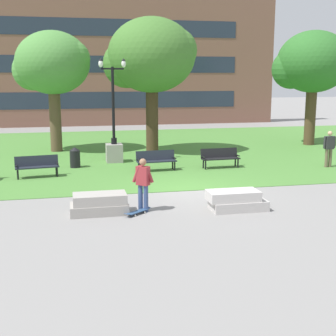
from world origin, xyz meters
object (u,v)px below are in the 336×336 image
(concrete_block_center, at_px, (99,204))
(park_bench_far_left, at_px, (37,165))
(person_bystander_near_lawn, at_px, (329,147))
(park_bench_near_left, at_px, (220,157))
(person_skateboarder, at_px, (143,182))
(park_bench_far_right, at_px, (156,159))
(skateboard, at_px, (138,212))
(concrete_block_left, at_px, (236,201))
(lamp_post_left, at_px, (114,141))
(trash_bin, at_px, (75,157))

(concrete_block_center, bearing_deg, park_bench_far_left, 110.77)
(person_bystander_near_lawn, bearing_deg, park_bench_near_left, 169.67)
(concrete_block_center, distance_m, person_skateboarder, 1.54)
(person_skateboarder, relative_size, park_bench_far_right, 0.93)
(person_skateboarder, bearing_deg, skateboard, -126.50)
(park_bench_near_left, xyz_separation_m, park_bench_far_left, (-8.26, -0.36, 0.00))
(concrete_block_left, relative_size, park_bench_near_left, 1.05)
(person_skateboarder, distance_m, lamp_post_left, 8.80)
(skateboard, height_order, park_bench_far_right, park_bench_far_right)
(concrete_block_left, xyz_separation_m, lamp_post_left, (-3.02, 9.29, 0.74))
(skateboard, relative_size, person_bystander_near_lawn, 0.54)
(concrete_block_left, height_order, lamp_post_left, lamp_post_left)
(concrete_block_center, bearing_deg, person_skateboarder, -0.39)
(person_skateboarder, xyz_separation_m, skateboard, (-0.23, -0.31, -0.88))
(concrete_block_center, relative_size, park_bench_near_left, 0.99)
(park_bench_far_left, relative_size, lamp_post_left, 0.37)
(person_skateboarder, bearing_deg, person_bystander_near_lawn, 28.96)
(skateboard, height_order, park_bench_near_left, park_bench_near_left)
(concrete_block_center, distance_m, park_bench_near_left, 8.69)
(person_skateboarder, height_order, park_bench_far_right, person_skateboarder)
(park_bench_far_right, xyz_separation_m, lamp_post_left, (-1.65, 2.58, 0.51))
(concrete_block_left, height_order, person_bystander_near_lawn, person_bystander_near_lawn)
(skateboard, distance_m, lamp_post_left, 9.17)
(park_bench_near_left, height_order, person_bystander_near_lawn, person_bystander_near_lawn)
(concrete_block_left, distance_m, lamp_post_left, 9.80)
(skateboard, bearing_deg, park_bench_far_right, 74.52)
(park_bench_far_right, height_order, person_bystander_near_lawn, person_bystander_near_lawn)
(person_skateboarder, xyz_separation_m, park_bench_far_right, (1.58, 6.22, -0.43))
(concrete_block_left, distance_m, park_bench_near_left, 6.97)
(concrete_block_center, xyz_separation_m, concrete_block_left, (4.34, -0.50, 0.00))
(lamp_post_left, height_order, trash_bin, lamp_post_left)
(person_skateboarder, bearing_deg, concrete_block_left, -9.39)
(lamp_post_left, bearing_deg, trash_bin, -151.45)
(park_bench_near_left, height_order, park_bench_far_right, same)
(concrete_block_left, height_order, trash_bin, trash_bin)
(park_bench_far_left, bearing_deg, concrete_block_left, -44.22)
(lamp_post_left, bearing_deg, park_bench_far_left, -140.95)
(park_bench_far_left, xyz_separation_m, trash_bin, (1.61, 1.83, -0.04))
(lamp_post_left, distance_m, person_bystander_near_lawn, 10.34)
(concrete_block_left, bearing_deg, trash_bin, 121.09)
(concrete_block_center, bearing_deg, trash_bin, 94.63)
(person_bystander_near_lawn, bearing_deg, concrete_block_left, -139.04)
(park_bench_far_right, xyz_separation_m, trash_bin, (-3.59, 1.52, -0.04))
(person_skateboarder, distance_m, skateboard, 0.96)
(person_skateboarder, height_order, lamp_post_left, lamp_post_left)
(trash_bin, distance_m, person_bystander_near_lawn, 11.95)
(concrete_block_center, height_order, concrete_block_left, same)
(concrete_block_center, bearing_deg, concrete_block_left, -6.53)
(concrete_block_center, relative_size, park_bench_far_left, 0.97)
(concrete_block_left, bearing_deg, concrete_block_center, 173.47)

